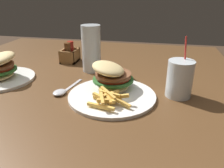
% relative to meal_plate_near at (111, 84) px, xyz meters
% --- Properties ---
extents(dining_table, '(1.64, 1.28, 0.71)m').
position_rel_meal_plate_near_xyz_m(dining_table, '(-0.09, 0.17, -0.14)').
color(dining_table, brown).
rests_on(dining_table, ground_plane).
extents(meal_plate_near, '(0.28, 0.28, 0.11)m').
position_rel_meal_plate_near_xyz_m(meal_plate_near, '(0.00, 0.00, 0.00)').
color(meal_plate_near, white).
rests_on(meal_plate_near, dining_table).
extents(beer_glass, '(0.08, 0.08, 0.19)m').
position_rel_meal_plate_near_xyz_m(beer_glass, '(0.20, 0.13, 0.05)').
color(beer_glass, silver).
rests_on(beer_glass, dining_table).
extents(juice_glass, '(0.08, 0.08, 0.19)m').
position_rel_meal_plate_near_xyz_m(juice_glass, '(0.03, -0.21, 0.02)').
color(juice_glass, silver).
rests_on(juice_glass, dining_table).
extents(spoon, '(0.16, 0.05, 0.01)m').
position_rel_meal_plate_near_xyz_m(spoon, '(-0.04, 0.16, -0.03)').
color(spoon, silver).
rests_on(spoon, dining_table).
extents(meal_plate_far, '(0.25, 0.25, 0.11)m').
position_rel_meal_plate_near_xyz_m(meal_plate_far, '(0.03, 0.43, 0.00)').
color(meal_plate_far, white).
rests_on(meal_plate_far, dining_table).
extents(condiment_caddy, '(0.09, 0.07, 0.09)m').
position_rel_meal_plate_near_xyz_m(condiment_caddy, '(0.29, 0.26, -0.00)').
color(condiment_caddy, brown).
rests_on(condiment_caddy, dining_table).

